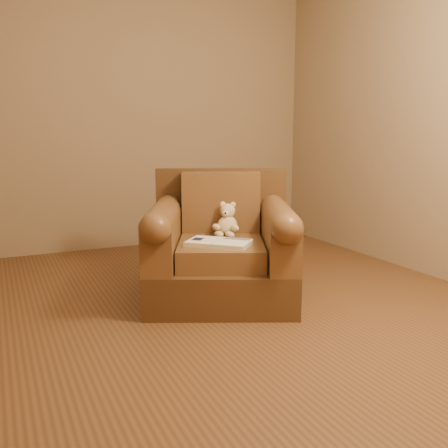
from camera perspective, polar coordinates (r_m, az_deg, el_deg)
name	(u,v)px	position (r m, az deg, el deg)	size (l,w,h in m)	color
floor	(199,306)	(3.43, -2.82, -9.29)	(4.00, 4.00, 0.00)	brown
room	(197,40)	(3.28, -3.10, 20.22)	(4.02, 4.02, 2.71)	#93785A
armchair	(221,250)	(3.52, -0.34, -2.93)	(1.29, 1.26, 0.89)	#4C3019
teddy_bear	(227,223)	(3.56, 0.34, 0.11)	(0.19, 0.21, 0.25)	beige
guidebook	(219,243)	(3.28, -0.61, -2.17)	(0.46, 0.46, 0.03)	beige
side_table	(253,237)	(4.28, 3.34, -1.53)	(0.36, 0.36, 0.51)	#C28035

